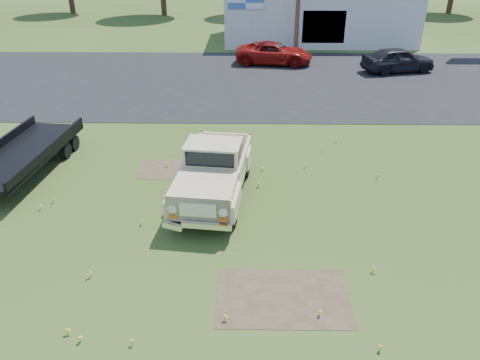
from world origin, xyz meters
name	(u,v)px	position (x,y,z in m)	size (l,w,h in m)	color
ground	(223,224)	(0.00, 0.00, 0.00)	(140.00, 140.00, 0.00)	#334717
asphalt_lot	(236,80)	(0.00, 15.00, 0.00)	(90.00, 14.00, 0.02)	black
dirt_patch_a	(283,297)	(1.50, -3.00, 0.00)	(3.00, 2.00, 0.01)	#453424
dirt_patch_b	(171,169)	(-2.00, 3.50, 0.00)	(2.20, 1.60, 0.01)	#453424
commercial_building	(317,12)	(6.00, 26.99, 2.10)	(14.20, 8.20, 4.15)	#BBBBB6
vintage_pickup_truck	(214,170)	(-0.35, 1.59, 0.92)	(1.97, 5.07, 1.84)	tan
flatbed_trailer	(22,150)	(-6.95, 3.19, 0.82)	(2.01, 6.03, 1.64)	black
red_pickup	(274,53)	(2.32, 18.84, 0.67)	(2.22, 4.81, 1.34)	maroon
dark_sedan	(398,60)	(9.62, 16.95, 0.73)	(1.72, 4.27, 1.45)	black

